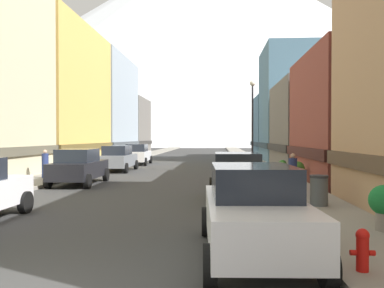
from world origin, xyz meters
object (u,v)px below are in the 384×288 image
(potted_plant_1, at_px, (283,166))
(potted_plant_2, at_px, (298,170))
(car_left_2, at_px, (118,158))
(fire_hydrant_near, at_px, (363,248))
(car_left_3, at_px, (137,154))
(potted_plant_0, at_px, (384,203))
(trash_bin_right, at_px, (319,190))
(car_left_1, at_px, (79,166))
(car_right_0, at_px, (254,210))
(pedestrian_0, at_px, (293,173))
(car_right_1, at_px, (237,176))
(streetlamp_right, at_px, (252,112))
(pedestrian_1, at_px, (45,165))

(potted_plant_1, xyz_separation_m, potted_plant_2, (0.00, -4.51, 0.14))
(car_left_2, distance_m, fire_hydrant_near, 22.77)
(car_left_3, xyz_separation_m, potted_plant_0, (10.80, -24.68, -0.10))
(trash_bin_right, bearing_deg, car_left_2, 125.24)
(car_left_1, relative_size, car_left_2, 1.01)
(car_left_3, bearing_deg, car_right_0, -73.92)
(trash_bin_right, bearing_deg, pedestrian_0, 91.45)
(car_right_0, xyz_separation_m, potted_plant_1, (3.20, 16.34, -0.28))
(car_left_1, height_order, car_right_1, same)
(car_left_2, relative_size, potted_plant_2, 4.28)
(car_left_1, xyz_separation_m, car_left_2, (-0.00, 7.91, 0.00))
(potted_plant_1, xyz_separation_m, pedestrian_0, (-0.75, -7.25, 0.23))
(pedestrian_0, height_order, streetlamp_right, streetlamp_right)
(trash_bin_right, height_order, potted_plant_1, trash_bin_right)
(car_left_2, xyz_separation_m, pedestrian_0, (10.05, -10.42, -0.05))
(potted_plant_0, height_order, potted_plant_2, potted_plant_0)
(potted_plant_2, bearing_deg, car_left_2, 144.59)
(car_left_3, bearing_deg, pedestrian_0, -59.80)
(car_right_1, bearing_deg, car_right_0, -90.03)
(car_left_2, xyz_separation_m, potted_plant_1, (10.80, -3.17, -0.28))
(potted_plant_0, height_order, pedestrian_1, pedestrian_1)
(fire_hydrant_near, xyz_separation_m, potted_plant_2, (1.55, 13.12, 0.24))
(car_right_1, bearing_deg, car_left_3, 111.51)
(car_left_1, bearing_deg, potted_plant_2, 1.24)
(car_left_2, bearing_deg, trash_bin_right, -54.76)
(car_right_0, bearing_deg, potted_plant_1, 78.91)
(car_left_1, distance_m, pedestrian_1, 2.96)
(fire_hydrant_near, height_order, trash_bin_right, trash_bin_right)
(streetlamp_right, bearing_deg, potted_plant_2, -75.25)
(car_right_1, relative_size, streetlamp_right, 0.75)
(fire_hydrant_near, relative_size, pedestrian_1, 0.46)
(car_right_0, distance_m, pedestrian_0, 9.41)
(trash_bin_right, xyz_separation_m, pedestrian_1, (-12.60, 8.12, 0.21))
(trash_bin_right, bearing_deg, car_right_1, 142.83)
(fire_hydrant_near, height_order, streetlamp_right, streetlamp_right)
(fire_hydrant_near, relative_size, trash_bin_right, 0.72)
(car_left_3, distance_m, potted_plant_1, 14.73)
(fire_hydrant_near, bearing_deg, car_left_2, 113.97)
(potted_plant_2, xyz_separation_m, streetlamp_right, (-1.65, 6.27, 3.22))
(pedestrian_0, bearing_deg, car_left_1, 166.00)
(pedestrian_0, bearing_deg, potted_plant_1, 84.09)
(trash_bin_right, bearing_deg, potted_plant_1, 86.68)
(car_left_1, relative_size, fire_hydrant_near, 6.30)
(car_left_3, xyz_separation_m, streetlamp_right, (9.15, -8.26, 3.09))
(car_right_0, bearing_deg, car_left_2, 111.28)
(potted_plant_1, bearing_deg, car_right_0, -101.09)
(potted_plant_2, height_order, pedestrian_0, pedestrian_0)
(car_right_0, height_order, potted_plant_1, car_right_0)
(car_right_0, distance_m, potted_plant_2, 12.25)
(car_left_2, height_order, fire_hydrant_near, car_left_2)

